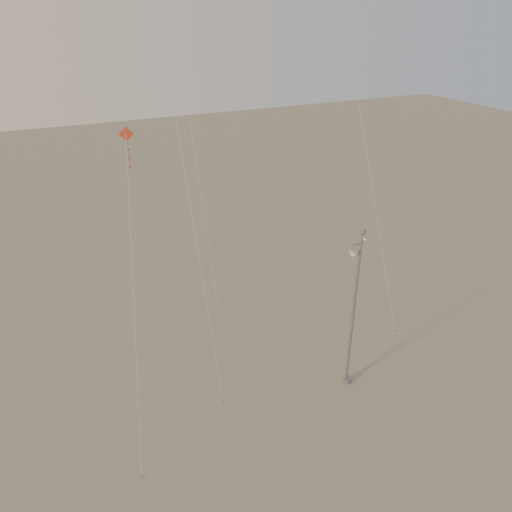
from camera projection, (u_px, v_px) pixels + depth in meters
name	position (u px, v px, depth m)	size (l,w,h in m)	color
ground	(281.00, 423.00, 29.30)	(160.00, 160.00, 0.00)	gray
street_lamp	(354.00, 306.00, 30.40)	(1.48, 0.91, 9.29)	gray
kite_3	(129.00, 202.00, 25.78)	(2.46, 6.15, 14.72)	#A02917
kite_4	(348.00, 42.00, 36.04)	(0.40, 10.38, 24.10)	#2B2624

